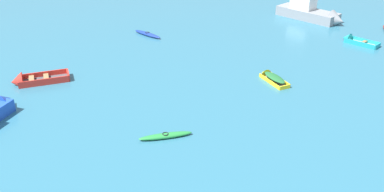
{
  "coord_description": "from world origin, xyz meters",
  "views": [
    {
      "loc": [
        -5.79,
        1.19,
        11.98
      ],
      "look_at": [
        0.0,
        23.66,
        0.15
      ],
      "focal_mm": 38.11,
      "sensor_mm": 36.0,
      "label": 1
    }
  ],
  "objects": [
    {
      "name": "rowboat_yellow_near_camera",
      "position": [
        6.06,
        25.0,
        0.22
      ],
      "size": [
        1.33,
        2.9,
        0.81
      ],
      "color": "gray",
      "rests_on": "ground_plane"
    },
    {
      "name": "kayak_green_center",
      "position": [
        -2.55,
        19.49,
        0.13
      ],
      "size": [
        2.91,
        0.5,
        0.28
      ],
      "color": "#288C3D",
      "rests_on": "ground_plane"
    },
    {
      "name": "motor_launch_grey_cluster_outer",
      "position": [
        16.22,
        37.62,
        0.74
      ],
      "size": [
        5.24,
        7.16,
        2.68
      ],
      "color": "gray",
      "rests_on": "ground_plane"
    },
    {
      "name": "kayak_deep_blue_near_left",
      "position": [
        -0.83,
        36.74,
        0.15
      ],
      "size": [
        2.28,
        3.05,
        0.32
      ],
      "color": "navy",
      "rests_on": "ground_plane"
    },
    {
      "name": "rowboat_red_outer_left",
      "position": [
        -10.31,
        28.59,
        0.21
      ],
      "size": [
        3.92,
        1.71,
        1.26
      ],
      "color": "#4C4C51",
      "rests_on": "ground_plane"
    },
    {
      "name": "rowboat_turquoise_midfield_left",
      "position": [
        16.29,
        30.43,
        0.17
      ],
      "size": [
        2.47,
        3.21,
        0.98
      ],
      "color": "beige",
      "rests_on": "ground_plane"
    }
  ]
}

